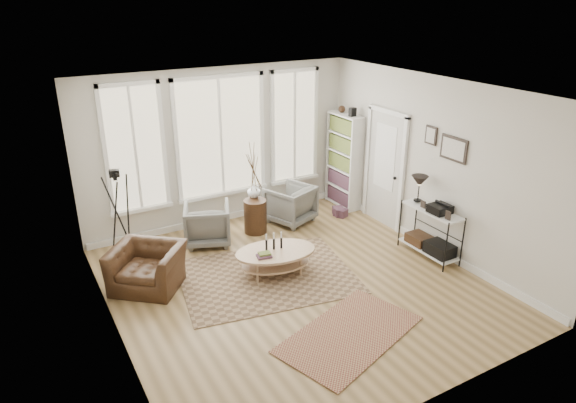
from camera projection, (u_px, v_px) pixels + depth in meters
room at (297, 196)px, 7.24m from camera, size 5.50×5.54×2.90m
bay_window at (221, 139)px, 9.32m from camera, size 4.14×0.12×2.24m
door at (385, 166)px, 9.43m from camera, size 0.09×1.06×2.22m
bookcase at (344, 161)px, 10.29m from camera, size 0.31×0.85×2.06m
low_shelf at (430, 228)px, 8.41m from camera, size 0.38×1.08×1.30m
wall_art at (448, 145)px, 8.01m from camera, size 0.04×0.88×0.44m
rug_main at (267, 276)px, 7.96m from camera, size 2.91×2.39×0.01m
rug_runner at (349, 334)px, 6.60m from camera, size 2.15×1.61×0.01m
coffee_table at (275, 256)px, 7.94m from camera, size 1.39×1.03×0.58m
armchair_left at (207, 224)px, 8.91m from camera, size 1.00×1.01×0.72m
armchair_right at (290, 204)px, 9.74m from camera, size 1.01×1.02×0.72m
side_table at (255, 189)px, 9.13m from camera, size 0.42×0.42×1.74m
vase at (254, 191)px, 9.32m from camera, size 0.25×0.25×0.25m
accent_chair at (147, 267)px, 7.58m from camera, size 1.31×1.30×0.64m
tripod_camera at (121, 220)px, 8.18m from camera, size 0.55×0.55×1.57m
book_stack_near at (339, 211)px, 10.12m from camera, size 0.25×0.29×0.16m
book_stack_far at (340, 213)px, 10.07m from camera, size 0.26×0.29×0.15m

